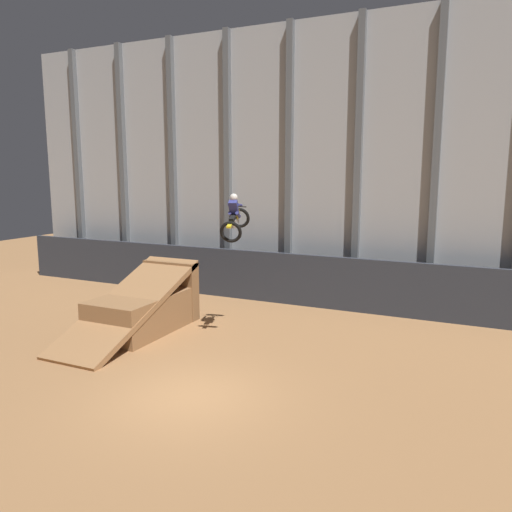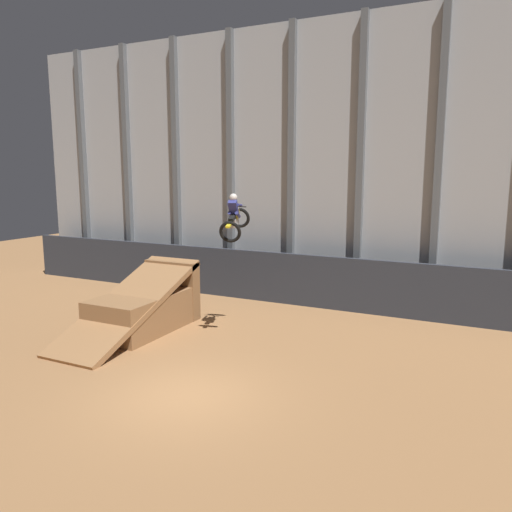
% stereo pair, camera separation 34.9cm
% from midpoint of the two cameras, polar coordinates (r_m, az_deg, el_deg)
% --- Properties ---
extents(ground_plane, '(60.00, 60.00, 0.00)m').
position_cam_midpoint_polar(ground_plane, '(13.16, -8.47, -15.65)').
color(ground_plane, '#996B42').
extents(arena_back_wall, '(32.00, 0.40, 11.90)m').
position_cam_midpoint_polar(arena_back_wall, '(21.82, 7.28, 10.41)').
color(arena_back_wall, '#ADB2B7').
rests_on(arena_back_wall, ground_plane).
extents(lower_barrier, '(31.36, 0.20, 2.19)m').
position_cam_midpoint_polar(lower_barrier, '(21.00, 5.86, -2.86)').
color(lower_barrier, '#2D333D').
rests_on(lower_barrier, ground_plane).
extents(dirt_ramp, '(2.23, 5.79, 2.40)m').
position_cam_midpoint_polar(dirt_ramp, '(18.45, -13.07, -5.73)').
color(dirt_ramp, olive).
rests_on(dirt_ramp, ground_plane).
extents(rider_bike_solo, '(1.13, 1.89, 1.61)m').
position_cam_midpoint_polar(rider_bike_solo, '(16.65, -3.04, 4.32)').
color(rider_bike_solo, black).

